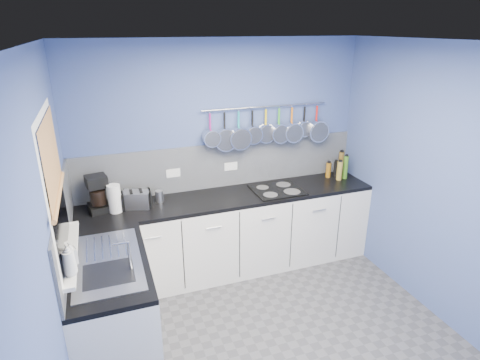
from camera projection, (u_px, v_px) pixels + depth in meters
floor at (274, 339)px, 3.56m from camera, size 3.20×3.00×0.02m
ceiling at (285, 41)px, 2.65m from camera, size 3.20×3.00×0.02m
wall_back at (221, 156)px, 4.43m from camera, size 3.20×0.02×2.50m
wall_front at (421, 351)px, 1.78m from camera, size 3.20×0.02×2.50m
wall_left at (53, 248)px, 2.60m from camera, size 0.02×3.00×2.50m
wall_right at (440, 186)px, 3.61m from camera, size 0.02×3.00×2.50m
backsplash_back at (222, 165)px, 4.45m from camera, size 3.20×0.02×0.50m
backsplash_left at (64, 222)px, 3.17m from camera, size 0.02×1.80×0.50m
cabinet_run_back at (231, 234)px, 4.46m from camera, size 3.20×0.60×0.86m
worktop_back at (230, 197)px, 4.29m from camera, size 3.20×0.60×0.04m
cabinet_run_left at (114, 311)px, 3.26m from camera, size 0.60×1.20×0.86m
worktop_left at (108, 264)px, 3.10m from camera, size 0.60×1.20×0.04m
window_frame at (55, 188)px, 2.77m from camera, size 0.01×1.00×1.10m
window_glass at (56, 188)px, 2.77m from camera, size 0.01×0.90×1.00m
bamboo_blind at (51, 157)px, 2.69m from camera, size 0.01×0.90×0.55m
window_sill at (70, 252)px, 2.96m from camera, size 0.10×0.98×0.03m
sink_unit at (108, 261)px, 3.09m from camera, size 0.50×0.95×0.01m
mixer_tap at (129, 255)px, 2.93m from camera, size 0.12×0.08×0.26m
socket_left at (173, 173)px, 4.27m from camera, size 0.15×0.01×0.09m
socket_right at (231, 166)px, 4.48m from camera, size 0.15×0.01×0.09m
pot_rail at (266, 107)px, 4.35m from camera, size 1.45×0.02×0.02m
soap_bottle_a at (68, 259)px, 2.63m from camera, size 0.11×0.11×0.24m
soap_bottle_b at (70, 252)px, 2.77m from camera, size 0.10×0.10×0.17m
paper_towel at (115, 199)px, 3.87m from camera, size 0.15×0.15×0.28m
coffee_maker at (98, 194)px, 3.88m from camera, size 0.24×0.26×0.36m
toaster at (137, 199)px, 3.98m from camera, size 0.30×0.22×0.17m
canister at (159, 196)px, 4.11m from camera, size 0.10×0.10×0.12m
hob at (277, 190)px, 4.42m from camera, size 0.53×0.47×0.01m
pan_0 at (210, 129)px, 4.21m from camera, size 0.19×0.11×0.38m
pan_1 at (225, 131)px, 4.27m from camera, size 0.26×0.09×0.45m
pan_2 at (239, 129)px, 4.32m from camera, size 0.25×0.11×0.44m
pan_3 at (252, 126)px, 4.36m from camera, size 0.21×0.09×0.40m
pan_4 at (266, 125)px, 4.41m from camera, size 0.21×0.07×0.40m
pan_5 at (279, 124)px, 4.46m from camera, size 0.22×0.11×0.41m
pan_6 at (292, 123)px, 4.51m from camera, size 0.23×0.11×0.42m
pan_7 at (304, 120)px, 4.55m from camera, size 0.18×0.07×0.37m
pan_8 at (316, 122)px, 4.62m from camera, size 0.25×0.12×0.44m
condiment_0 at (341, 164)px, 4.81m from camera, size 0.06×0.06×0.30m
condiment_1 at (336, 169)px, 4.78m from camera, size 0.05×0.05×0.19m
condiment_2 at (328, 170)px, 4.78m from camera, size 0.06×0.06×0.18m
condiment_3 at (345, 167)px, 4.72m from camera, size 0.06×0.06×0.28m
condiment_4 at (339, 171)px, 4.69m from camera, size 0.06×0.06×0.23m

